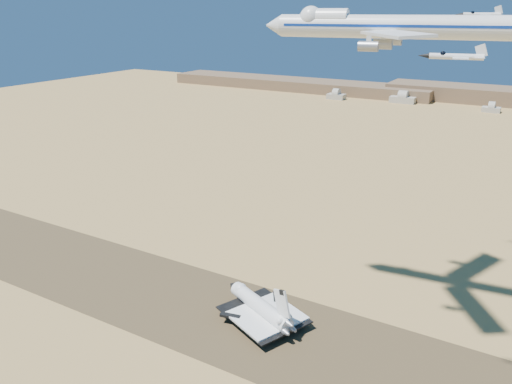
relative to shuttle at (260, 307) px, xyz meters
The scene contains 10 objects.
ground 13.66m from the shuttle, 157.85° to the right, with size 1200.00×1200.00×0.00m, color #A48848.
runway 13.65m from the shuttle, 157.85° to the right, with size 600.00×50.00×0.06m, color brown.
hangars 479.66m from the shuttle, 99.09° to the left, with size 200.50×29.50×30.00m.
shuttle is the anchor object (origin of this frame).
carrier_747 104.27m from the shuttle, 37.78° to the left, with size 88.93×68.30×22.09m.
crew_a 13.15m from the shuttle, 57.15° to the right, with size 0.59×0.38×1.61m, color orange.
crew_b 10.01m from the shuttle, 55.07° to the right, with size 0.79×0.45×1.62m, color orange.
crew_c 13.35m from the shuttle, 56.66° to the right, with size 1.01×0.52×1.72m, color orange.
chase_jet_a 110.00m from the shuttle, 16.69° to the right, with size 14.00×7.80×3.50m.
chase_jet_e 136.40m from the shuttle, 57.22° to the left, with size 16.15×9.38×4.11m.
Camera 1 is at (87.87, -130.45, 106.27)m, focal length 35.00 mm.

